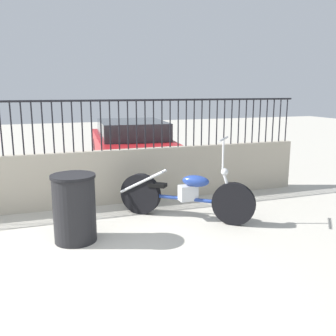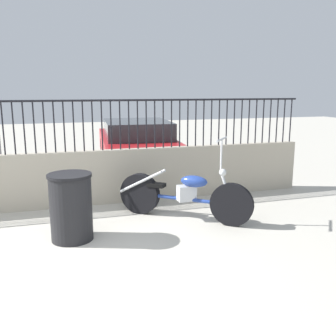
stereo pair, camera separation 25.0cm
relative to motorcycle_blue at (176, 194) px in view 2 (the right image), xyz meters
name	(u,v)px [view 2 (the right image)]	position (x,y,z in m)	size (l,w,h in m)	color
ground_plane	(49,276)	(-1.93, -1.41, -0.39)	(40.00, 40.00, 0.00)	#B7B2A5
low_wall	(48,181)	(-1.93, 1.14, 0.09)	(9.66, 0.18, 0.96)	#B2A893
fence_railing	(44,119)	(-1.93, 1.14, 1.13)	(9.66, 0.04, 0.88)	black
motorcycle_blue	(176,194)	(0.00, 0.00, 0.00)	(1.76, 1.52, 1.32)	black
trash_bin	(71,207)	(-1.63, -0.41, 0.07)	(0.59, 0.59, 0.92)	black
car_red	(136,144)	(0.24, 3.99, 0.25)	(2.12, 4.53, 1.24)	black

